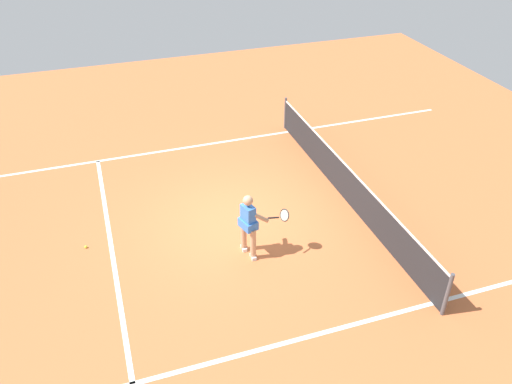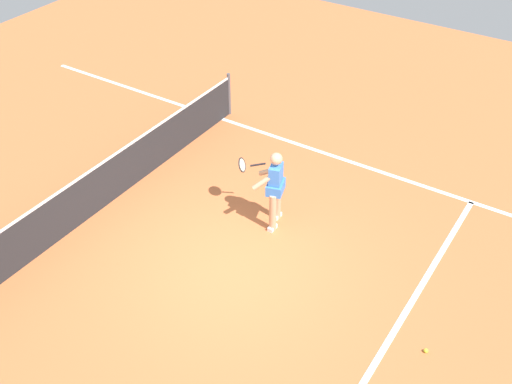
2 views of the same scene
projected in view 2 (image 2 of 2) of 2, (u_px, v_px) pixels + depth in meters
The scene contains 6 objects.
ground_plane at pixel (234, 265), 10.86m from camera, with size 24.22×24.22×0.00m, color #C66638.
service_line_marking at pixel (391, 336), 9.60m from camera, with size 7.89×0.10×0.01m, color white.
sideline_right_marking at pixel (337, 157), 13.51m from camera, with size 0.10×16.63×0.01m, color white.
court_net at pixel (101, 186), 11.86m from camera, with size 8.57×0.08×1.04m.
tennis_player at pixel (274, 186), 11.25m from camera, with size 0.65×1.08×1.55m.
tennis_ball_near at pixel (426, 351), 9.34m from camera, with size 0.07×0.07×0.07m, color #D1E533.
Camera 2 is at (-6.47, -4.60, 7.51)m, focal length 44.35 mm.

